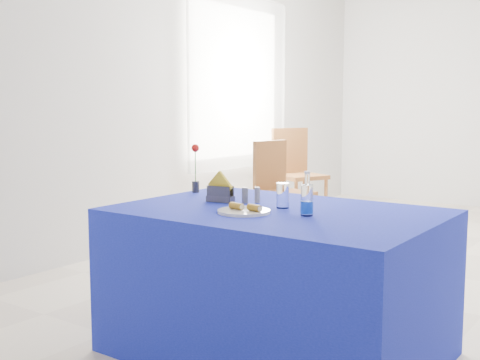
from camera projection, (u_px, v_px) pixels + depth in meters
name	position (u px, v px, depth m)	size (l,w,h in m)	color
floor	(433.00, 273.00, 4.65)	(7.00, 7.00, 0.00)	beige
room_shell	(442.00, 43.00, 4.44)	(7.00, 7.00, 7.00)	silver
window_pane	(236.00, 82.00, 6.54)	(0.04, 1.50, 1.60)	white
curtain	(241.00, 82.00, 6.50)	(0.04, 1.75, 1.85)	white
plate	(244.00, 211.00, 2.96)	(0.26, 0.26, 0.01)	silver
drinking_glass	(283.00, 195.00, 3.10)	(0.06, 0.06, 0.13)	white
salt_shaker	(257.00, 195.00, 3.27)	(0.03, 0.03, 0.09)	gray
pepper_shaker	(245.00, 195.00, 3.25)	(0.03, 0.03, 0.09)	#5D5E62
blue_table	(276.00, 282.00, 3.11)	(1.60, 1.10, 0.76)	#101C96
water_bottle	(307.00, 201.00, 2.88)	(0.06, 0.06, 0.21)	white
napkin_holder	(220.00, 193.00, 3.30)	(0.16, 0.08, 0.17)	#3E3D43
rose_vase	(195.00, 169.00, 3.66)	(0.05, 0.05, 0.30)	#25262A
chair_win_a	(278.00, 184.00, 5.65)	(0.49, 0.49, 0.97)	#985C2C
chair_win_b	(296.00, 168.00, 6.72)	(0.62, 0.62, 1.05)	#985C2C
banana_pieces	(246.00, 207.00, 2.94)	(0.19, 0.06, 0.03)	gold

